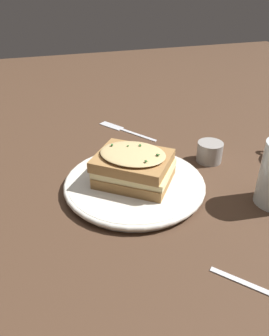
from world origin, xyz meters
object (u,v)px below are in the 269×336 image
at_px(sandwich, 134,167).
at_px(fork, 121,129).
at_px(condiment_pot, 210,152).
at_px(dinner_plate, 134,184).

xyz_separation_m(sandwich, fork, (0.26, -0.05, -0.05)).
distance_m(fork, condiment_pot, 0.26).
xyz_separation_m(dinner_plate, condiment_pot, (0.05, -0.19, 0.01)).
bearing_deg(dinner_plate, condiment_pot, -74.97).
bearing_deg(sandwich, condiment_pot, -75.42).
height_order(sandwich, fork, sandwich).
relative_size(sandwich, fork, 1.09).
xyz_separation_m(dinner_plate, fork, (0.27, -0.05, -0.01)).
bearing_deg(fork, condiment_pot, -91.38).
bearing_deg(sandwich, dinner_plate, -137.20).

